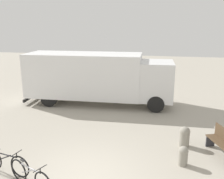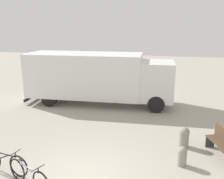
{
  "view_description": "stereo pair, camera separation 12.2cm",
  "coord_description": "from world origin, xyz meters",
  "views": [
    {
      "loc": [
        2.2,
        -6.25,
        4.48
      ],
      "look_at": [
        0.01,
        4.66,
        1.53
      ],
      "focal_mm": 40.0,
      "sensor_mm": 36.0,
      "label": 1
    },
    {
      "loc": [
        2.32,
        -6.22,
        4.48
      ],
      "look_at": [
        0.01,
        4.66,
        1.53
      ],
      "focal_mm": 40.0,
      "sensor_mm": 36.0,
      "label": 2
    }
  ],
  "objects": [
    {
      "name": "bicycle_near",
      "position": [
        -2.33,
        -0.21,
        0.37
      ],
      "size": [
        1.75,
        0.51,
        0.79
      ],
      "rotation": [
        0.0,
        0.0,
        -0.2
      ],
      "color": "black",
      "rests_on": "ground"
    },
    {
      "name": "bollard_far_bench",
      "position": [
        3.18,
        2.68,
        0.42
      ],
      "size": [
        0.39,
        0.39,
        0.79
      ],
      "color": "gray",
      "rests_on": "ground"
    },
    {
      "name": "delivery_truck",
      "position": [
        -1.37,
        7.15,
        1.6
      ],
      "size": [
        8.34,
        2.58,
        2.87
      ],
      "rotation": [
        0.0,
        0.0,
        0.03
      ],
      "color": "white",
      "rests_on": "ground"
    },
    {
      "name": "bollard_near_bench",
      "position": [
        3.04,
        1.33,
        0.35
      ],
      "size": [
        0.31,
        0.31,
        0.66
      ],
      "color": "gray",
      "rests_on": "ground"
    },
    {
      "name": "ground_plane",
      "position": [
        0.0,
        0.0,
        0.0
      ],
      "size": [
        60.0,
        60.0,
        0.0
      ],
      "primitive_type": "plane",
      "color": "#A8A091"
    },
    {
      "name": "bicycle_middle",
      "position": [
        -1.23,
        -0.73,
        0.37
      ],
      "size": [
        1.64,
        0.77,
        0.79
      ],
      "rotation": [
        0.0,
        0.0,
        -0.42
      ],
      "color": "black",
      "rests_on": "ground"
    }
  ]
}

